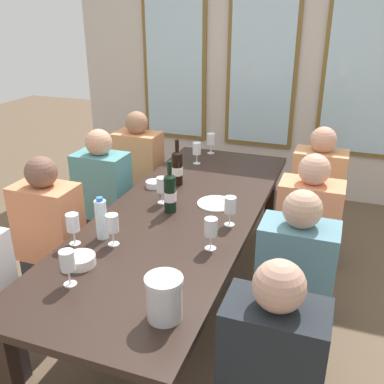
{
  "coord_description": "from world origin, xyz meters",
  "views": [
    {
      "loc": [
        0.89,
        -2.26,
        1.91
      ],
      "look_at": [
        0.0,
        0.2,
        0.79
      ],
      "focal_mm": 40.99,
      "sensor_mm": 36.0,
      "label": 1
    }
  ],
  "objects_px": {
    "wine_glass_3": "(197,150)",
    "wine_bottle_0": "(177,167)",
    "water_bottle": "(101,219)",
    "wine_glass_6": "(211,228)",
    "dining_table": "(181,221)",
    "seated_person_5": "(316,202)",
    "wine_glass_0": "(67,262)",
    "white_plate_0": "(216,204)",
    "seated_person_7": "(306,242)",
    "wine_bottle_1": "(170,193)",
    "wine_glass_5": "(230,206)",
    "wine_glass_7": "(211,140)",
    "tasting_bowl_1": "(154,184)",
    "wine_glass_2": "(112,224)",
    "seated_person_4": "(139,178)",
    "metal_pitcher": "(164,298)",
    "seated_person_6": "(104,205)",
    "tasting_bowl_0": "(80,260)",
    "seated_person_1": "(293,294)",
    "wine_glass_4": "(162,186)",
    "seated_person_0": "(52,246)",
    "wine_glass_1": "(73,224)"
  },
  "relations": [
    {
      "from": "water_bottle",
      "to": "wine_glass_6",
      "type": "height_order",
      "value": "water_bottle"
    },
    {
      "from": "wine_glass_3",
      "to": "wine_bottle_0",
      "type": "bearing_deg",
      "value": -87.82
    },
    {
      "from": "water_bottle",
      "to": "seated_person_1",
      "type": "xyz_separation_m",
      "value": [
        1.03,
        0.14,
        -0.33
      ]
    },
    {
      "from": "wine_glass_7",
      "to": "tasting_bowl_1",
      "type": "bearing_deg",
      "value": -99.51
    },
    {
      "from": "white_plate_0",
      "to": "seated_person_6",
      "type": "xyz_separation_m",
      "value": [
        -0.92,
        0.14,
        -0.22
      ]
    },
    {
      "from": "tasting_bowl_0",
      "to": "tasting_bowl_1",
      "type": "distance_m",
      "value": 1.04
    },
    {
      "from": "wine_glass_0",
      "to": "seated_person_7",
      "type": "distance_m",
      "value": 1.52
    },
    {
      "from": "metal_pitcher",
      "to": "tasting_bowl_1",
      "type": "bearing_deg",
      "value": 116.23
    },
    {
      "from": "seated_person_7",
      "to": "wine_glass_5",
      "type": "bearing_deg",
      "value": -141.09
    },
    {
      "from": "wine_bottle_0",
      "to": "wine_glass_4",
      "type": "relative_size",
      "value": 1.88
    },
    {
      "from": "wine_glass_5",
      "to": "seated_person_7",
      "type": "height_order",
      "value": "seated_person_7"
    },
    {
      "from": "dining_table",
      "to": "white_plate_0",
      "type": "distance_m",
      "value": 0.26
    },
    {
      "from": "white_plate_0",
      "to": "wine_glass_2",
      "type": "distance_m",
      "value": 0.77
    },
    {
      "from": "metal_pitcher",
      "to": "water_bottle",
      "type": "xyz_separation_m",
      "value": [
        -0.58,
        0.49,
        0.02
      ]
    },
    {
      "from": "wine_glass_3",
      "to": "wine_glass_7",
      "type": "bearing_deg",
      "value": 84.93
    },
    {
      "from": "wine_glass_0",
      "to": "seated_person_6",
      "type": "bearing_deg",
      "value": 114.54
    },
    {
      "from": "wine_glass_1",
      "to": "seated_person_0",
      "type": "distance_m",
      "value": 0.54
    },
    {
      "from": "wine_bottle_0",
      "to": "seated_person_5",
      "type": "height_order",
      "value": "seated_person_5"
    },
    {
      "from": "dining_table",
      "to": "metal_pitcher",
      "type": "xyz_separation_m",
      "value": [
        0.3,
        -0.94,
        0.16
      ]
    },
    {
      "from": "wine_bottle_1",
      "to": "wine_bottle_0",
      "type": "bearing_deg",
      "value": 106.0
    },
    {
      "from": "wine_glass_0",
      "to": "wine_glass_6",
      "type": "height_order",
      "value": "same"
    },
    {
      "from": "tasting_bowl_0",
      "to": "seated_person_6",
      "type": "distance_m",
      "value": 1.18
    },
    {
      "from": "dining_table",
      "to": "seated_person_5",
      "type": "height_order",
      "value": "seated_person_5"
    },
    {
      "from": "wine_bottle_0",
      "to": "seated_person_1",
      "type": "height_order",
      "value": "seated_person_1"
    },
    {
      "from": "seated_person_1",
      "to": "white_plate_0",
      "type": "bearing_deg",
      "value": 139.52
    },
    {
      "from": "wine_glass_7",
      "to": "wine_glass_4",
      "type": "bearing_deg",
      "value": -89.08
    },
    {
      "from": "seated_person_5",
      "to": "wine_glass_2",
      "type": "bearing_deg",
      "value": -123.33
    },
    {
      "from": "dining_table",
      "to": "water_bottle",
      "type": "xyz_separation_m",
      "value": [
        -0.28,
        -0.45,
        0.18
      ]
    },
    {
      "from": "metal_pitcher",
      "to": "seated_person_0",
      "type": "bearing_deg",
      "value": 148.98
    },
    {
      "from": "white_plate_0",
      "to": "wine_glass_6",
      "type": "xyz_separation_m",
      "value": [
        0.13,
        -0.54,
        0.12
      ]
    },
    {
      "from": "white_plate_0",
      "to": "seated_person_1",
      "type": "height_order",
      "value": "seated_person_1"
    },
    {
      "from": "wine_bottle_1",
      "to": "wine_glass_5",
      "type": "distance_m",
      "value": 0.39
    },
    {
      "from": "wine_glass_2",
      "to": "seated_person_0",
      "type": "height_order",
      "value": "seated_person_0"
    },
    {
      "from": "tasting_bowl_1",
      "to": "seated_person_4",
      "type": "relative_size",
      "value": 0.1
    },
    {
      "from": "seated_person_4",
      "to": "seated_person_7",
      "type": "bearing_deg",
      "value": -23.45
    },
    {
      "from": "metal_pitcher",
      "to": "wine_glass_5",
      "type": "bearing_deg",
      "value": 88.02
    },
    {
      "from": "tasting_bowl_1",
      "to": "wine_glass_4",
      "type": "relative_size",
      "value": 0.66
    },
    {
      "from": "wine_bottle_1",
      "to": "seated_person_7",
      "type": "xyz_separation_m",
      "value": [
        0.81,
        0.29,
        -0.34
      ]
    },
    {
      "from": "wine_glass_5",
      "to": "wine_glass_7",
      "type": "xyz_separation_m",
      "value": [
        -0.5,
        1.23,
        -0.0
      ]
    },
    {
      "from": "wine_bottle_1",
      "to": "white_plate_0",
      "type": "bearing_deg",
      "value": 39.57
    },
    {
      "from": "seated_person_6",
      "to": "seated_person_4",
      "type": "bearing_deg",
      "value": 90.0
    },
    {
      "from": "wine_glass_0",
      "to": "wine_glass_3",
      "type": "bearing_deg",
      "value": 90.18
    },
    {
      "from": "wine_glass_2",
      "to": "seated_person_1",
      "type": "height_order",
      "value": "seated_person_1"
    },
    {
      "from": "wine_glass_4",
      "to": "seated_person_0",
      "type": "height_order",
      "value": "seated_person_0"
    },
    {
      "from": "water_bottle",
      "to": "seated_person_4",
      "type": "relative_size",
      "value": 0.22
    },
    {
      "from": "wine_glass_5",
      "to": "seated_person_4",
      "type": "height_order",
      "value": "seated_person_4"
    },
    {
      "from": "tasting_bowl_0",
      "to": "wine_glass_6",
      "type": "xyz_separation_m",
      "value": [
        0.55,
        0.36,
        0.1
      ]
    },
    {
      "from": "tasting_bowl_0",
      "to": "seated_person_4",
      "type": "relative_size",
      "value": 0.13
    },
    {
      "from": "dining_table",
      "to": "wine_glass_5",
      "type": "height_order",
      "value": "wine_glass_5"
    },
    {
      "from": "seated_person_4",
      "to": "seated_person_7",
      "type": "distance_m",
      "value": 1.62
    }
  ]
}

